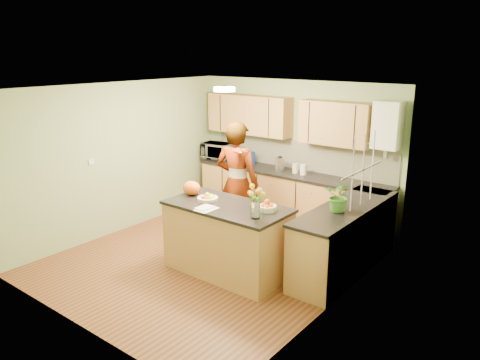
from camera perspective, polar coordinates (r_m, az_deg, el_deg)
The scene contains 28 objects.
floor at distance 7.06m, azimuth -3.32°, elevation -9.50°, with size 4.50×4.50×0.00m, color #532F17.
ceiling at distance 6.42m, azimuth -3.67°, elevation 11.17°, with size 4.00×4.50×0.02m, color white.
wall_back at distance 8.40m, azimuth 6.73°, elevation 3.51°, with size 4.00×0.02×2.50m, color #92AD7B.
wall_front at distance 5.24m, azimuth -20.01°, elevation -4.76°, with size 4.00×0.02×2.50m, color #92AD7B.
wall_left at distance 8.06m, azimuth -14.23°, elevation 2.62°, with size 0.02×4.50×2.50m, color #92AD7B.
wall_right at distance 5.56m, azimuth 12.19°, elevation -2.99°, with size 0.02×4.50×2.50m, color #92AD7B.
back_counter at distance 8.30m, azimuth 6.06°, elevation -2.19°, with size 3.64×0.62×0.94m.
right_counter at distance 6.68m, azimuth 12.72°, elevation -6.99°, with size 0.62×2.24×0.94m.
splashback at distance 8.35m, azimuth 7.25°, elevation 3.06°, with size 3.60×0.02×0.52m, color white.
upper_cabinets at distance 8.25m, azimuth 5.19°, elevation 7.56°, with size 3.20×0.34×0.70m.
boiler at distance 7.41m, azimuth 17.57°, elevation 6.37°, with size 0.40×0.30×0.86m.
window_right at distance 6.01m, azimuth 14.81°, elevation 1.20°, with size 0.01×1.30×1.05m.
light_switch at distance 7.70m, azimuth -17.69°, elevation 2.14°, with size 0.02×0.09×0.09m, color white.
ceiling_lamp at distance 6.65m, azimuth -1.92°, elevation 11.01°, with size 0.30×0.30×0.07m.
peninsula_island at distance 6.46m, azimuth -1.56°, elevation -7.18°, with size 1.71×0.87×0.98m.
fruit_dish at distance 6.49m, azimuth -3.98°, elevation -2.12°, with size 0.29×0.29×0.10m.
orange_bowl at distance 6.07m, azimuth 3.32°, elevation -3.20°, with size 0.24×0.24×0.14m.
flower_vase at distance 5.70m, azimuth 1.88°, elevation -1.59°, with size 0.27×0.27×0.49m.
orange_bag at distance 6.74m, azimuth -5.92°, elevation -0.98°, with size 0.27×0.23×0.20m, color orange.
papers at distance 6.13m, azimuth -4.10°, elevation -3.54°, with size 0.21×0.29×0.01m, color silver.
violinist at distance 7.30m, azimuth -0.35°, elevation -0.41°, with size 0.71×0.47×1.96m, color tan.
violin at distance 6.87m, azimuth -0.19°, elevation 3.63°, with size 0.55×0.22×0.11m, color #4E0E04, non-canonical shape.
microwave at distance 9.14m, azimuth -2.82°, elevation 3.58°, with size 0.56×0.38×0.31m, color white.
blue_box at distance 8.67m, azimuth 0.62°, elevation 2.71°, with size 0.30×0.22×0.24m, color #213998.
kettle at distance 8.23m, azimuth 4.88°, elevation 2.01°, with size 0.17×0.17×0.31m.
jar_cream at distance 8.11m, azimuth 6.79°, elevation 1.41°, with size 0.11×0.11×0.16m, color beige.
jar_white at distance 8.02m, azimuth 7.73°, elevation 1.26°, with size 0.11×0.11×0.17m, color white.
potted_plant at distance 6.23m, azimuth 12.08°, elevation -1.93°, with size 0.38×0.33×0.42m, color #3E7B29.
Camera 1 is at (4.25, -4.78, 2.98)m, focal length 35.00 mm.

